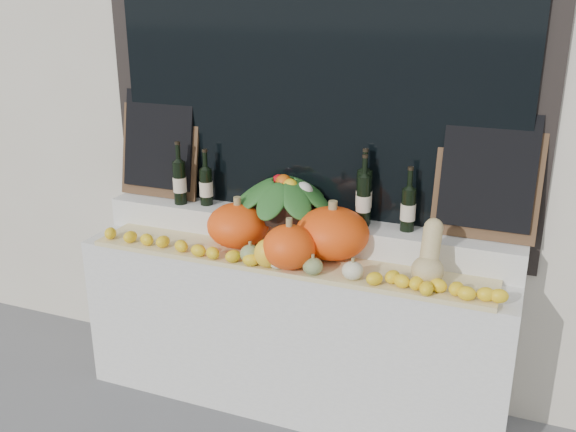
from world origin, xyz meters
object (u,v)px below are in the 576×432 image
(produce_bowl, at_px, (284,195))
(wine_bottle_tall, at_px, (364,196))
(pumpkin_left, at_px, (238,225))
(pumpkin_right, at_px, (332,233))
(butternut_squash, at_px, (429,258))

(produce_bowl, relative_size, wine_bottle_tall, 1.44)
(pumpkin_left, xyz_separation_m, pumpkin_right, (0.51, 0.04, 0.01))
(pumpkin_right, bearing_deg, pumpkin_left, -175.56)
(pumpkin_left, xyz_separation_m, butternut_squash, (1.02, -0.07, 0.00))
(pumpkin_left, height_order, wine_bottle_tall, wine_bottle_tall)
(pumpkin_right, xyz_separation_m, butternut_squash, (0.51, -0.11, -0.01))
(pumpkin_left, relative_size, produce_bowl, 0.57)
(pumpkin_right, height_order, butternut_squash, butternut_squash)
(pumpkin_left, height_order, produce_bowl, produce_bowl)
(produce_bowl, bearing_deg, pumpkin_right, -24.24)
(pumpkin_right, xyz_separation_m, produce_bowl, (-0.32, 0.15, 0.12))
(butternut_squash, distance_m, produce_bowl, 0.88)
(pumpkin_right, distance_m, wine_bottle_tall, 0.26)
(pumpkin_left, xyz_separation_m, wine_bottle_tall, (0.62, 0.23, 0.17))
(pumpkin_left, height_order, pumpkin_right, pumpkin_right)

